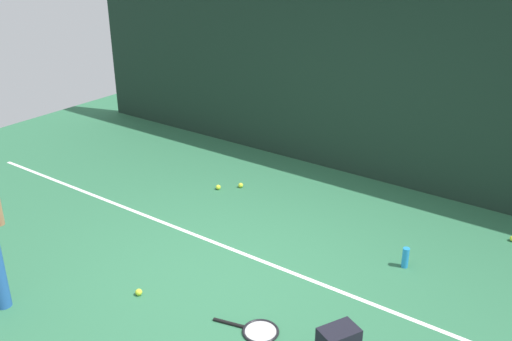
% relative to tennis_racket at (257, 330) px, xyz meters
% --- Properties ---
extents(ground_plane, '(12.00, 12.00, 0.00)m').
position_rel_tennis_racket_xyz_m(ground_plane, '(-0.72, 0.58, -0.01)').
color(ground_plane, '#2D6B47').
extents(back_fence, '(10.00, 0.10, 2.64)m').
position_rel_tennis_racket_xyz_m(back_fence, '(-0.72, 3.58, 1.31)').
color(back_fence, '#192D23').
rests_on(back_fence, ground).
extents(court_line, '(9.00, 0.05, 0.00)m').
position_rel_tennis_racket_xyz_m(court_line, '(-0.72, 0.94, -0.01)').
color(court_line, white).
rests_on(court_line, ground).
extents(tennis_racket, '(0.64, 0.39, 0.03)m').
position_rel_tennis_racket_xyz_m(tennis_racket, '(0.00, 0.00, 0.00)').
color(tennis_racket, black).
rests_on(tennis_racket, ground).
extents(tennis_ball_near_player, '(0.07, 0.07, 0.07)m').
position_rel_tennis_racket_xyz_m(tennis_ball_near_player, '(-1.88, 2.25, 0.02)').
color(tennis_ball_near_player, '#CCE033').
rests_on(tennis_ball_near_player, ground).
extents(tennis_ball_mid_court, '(0.07, 0.07, 0.07)m').
position_rel_tennis_racket_xyz_m(tennis_ball_mid_court, '(-2.09, 2.03, 0.02)').
color(tennis_ball_mid_court, '#CCE033').
rests_on(tennis_ball_mid_court, ground).
extents(tennis_ball_far_left, '(0.07, 0.07, 0.07)m').
position_rel_tennis_racket_xyz_m(tennis_ball_far_left, '(-1.23, -0.23, 0.02)').
color(tennis_ball_far_left, '#CCE033').
rests_on(tennis_ball_far_left, ground).
extents(water_bottle, '(0.07, 0.07, 0.22)m').
position_rel_tennis_racket_xyz_m(water_bottle, '(0.65, 1.71, 0.10)').
color(water_bottle, '#268CD8').
rests_on(water_bottle, ground).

